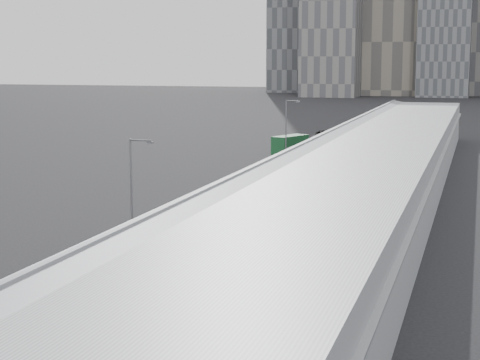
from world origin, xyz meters
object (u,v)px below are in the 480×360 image
at_px(bus_3, 238,207).
at_px(street_lamp_near, 133,184).
at_px(bus_9, 370,129).
at_px(bus_7, 340,145).
at_px(street_lamp_far, 287,126).
at_px(bus_5, 302,171).
at_px(suv, 323,136).
at_px(bus_2, 175,243).
at_px(bus_10, 372,125).
at_px(bus_1, 83,304).
at_px(bus_6, 320,155).
at_px(shipping_container, 290,144).
at_px(bus_8, 354,138).
at_px(bus_4, 275,188).

distance_m(bus_3, street_lamp_near, 12.49).
bearing_deg(bus_9, bus_7, -93.50).
bearing_deg(bus_7, street_lamp_far, -139.31).
distance_m(bus_5, suv, 52.67).
height_order(street_lamp_near, street_lamp_far, street_lamp_far).
xyz_separation_m(bus_2, suv, (-6.58, 91.68, -0.59)).
relative_size(bus_2, bus_10, 0.90).
bearing_deg(bus_1, bus_3, 91.09).
xyz_separation_m(bus_1, bus_5, (0.22, 55.12, -0.06)).
height_order(bus_2, bus_6, bus_6).
bearing_deg(street_lamp_near, shipping_container, 92.04).
height_order(bus_1, bus_5, bus_1).
bearing_deg(bus_5, street_lamp_near, -95.14).
xyz_separation_m(bus_8, street_lamp_far, (-6.80, -20.70, 3.64)).
bearing_deg(street_lamp_far, bus_3, -82.14).
bearing_deg(shipping_container, bus_9, 94.85).
height_order(street_lamp_far, shipping_container, street_lamp_far).
height_order(bus_2, shipping_container, bus_2).
relative_size(bus_2, suv, 1.91).
height_order(bus_6, suv, bus_6).
relative_size(bus_5, shipping_container, 1.81).
distance_m(bus_3, bus_9, 83.41).
bearing_deg(bus_2, suv, 99.27).
bearing_deg(street_lamp_far, suv, 91.09).
relative_size(bus_9, suv, 2.13).
bearing_deg(bus_4, bus_1, -90.58).
height_order(bus_2, suv, bus_2).
bearing_deg(suv, bus_4, -93.34).
distance_m(bus_10, suv, 18.87).
bearing_deg(street_lamp_far, bus_4, -78.74).
xyz_separation_m(bus_4, shipping_container, (-8.42, 43.15, -0.05)).
bearing_deg(bus_4, street_lamp_near, -105.87).
height_order(bus_5, suv, bus_5).
bearing_deg(bus_3, bus_9, 89.21).
relative_size(bus_7, suv, 2.23).
relative_size(bus_2, bus_7, 0.85).
relative_size(bus_1, bus_5, 1.03).
relative_size(bus_9, bus_10, 1.01).
distance_m(bus_7, bus_8, 13.70).
relative_size(bus_1, bus_9, 0.94).
bearing_deg(bus_8, bus_10, 96.53).
bearing_deg(bus_6, shipping_container, 122.58).
height_order(bus_8, bus_10, bus_10).
bearing_deg(bus_3, bus_1, -89.51).
bearing_deg(bus_6, bus_8, 93.42).
distance_m(bus_1, bus_8, 97.05).
bearing_deg(street_lamp_near, bus_2, -40.56).
distance_m(bus_9, street_lamp_far, 38.59).
relative_size(street_lamp_near, shipping_container, 1.25).
height_order(bus_9, street_lamp_near, street_lamp_near).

